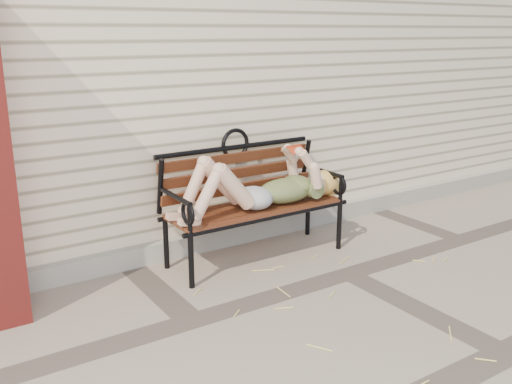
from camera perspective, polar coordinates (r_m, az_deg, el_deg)
ground at (r=4.17m, az=9.20°, el=-8.07°), size 80.00×80.00×0.00m
house_wall at (r=6.34m, az=-9.25°, el=14.07°), size 8.00×4.00×3.00m
foundation_strip at (r=4.84m, az=1.50°, el=-3.45°), size 8.00×0.10×0.15m
garden_bench at (r=4.29m, az=-0.64°, el=0.47°), size 1.48×0.59×0.96m
reading_woman at (r=4.19m, az=0.36°, el=0.56°), size 1.40×0.32×0.44m
straw_scatter at (r=3.53m, az=10.95°, el=-12.70°), size 2.91×1.74×0.01m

